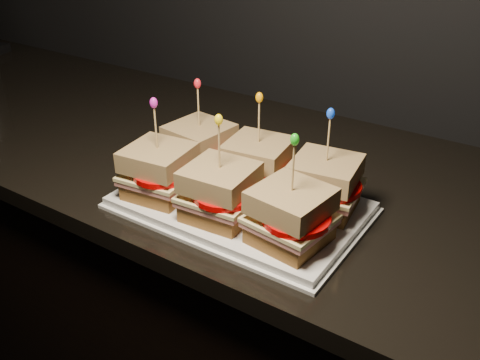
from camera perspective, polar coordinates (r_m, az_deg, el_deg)
The scene contains 46 objects.
cabinet at distance 1.43m, azimuth -8.13°, elevation -13.07°, with size 2.63×0.60×0.91m, color black.
granite_slab at distance 1.17m, azimuth -9.71°, elevation 4.38°, with size 2.67×0.64×0.03m, color black.
platter at distance 0.86m, azimuth -0.00°, elevation -2.68°, with size 0.38×0.23×0.02m, color white.
platter_rim at distance 0.86m, azimuth -0.00°, elevation -3.02°, with size 0.39×0.25×0.01m, color white.
sandwich_0_bread_bot at distance 0.95m, azimuth -4.23°, elevation 1.97°, with size 0.09×0.09×0.03m, color brown.
sandwich_0_ham at distance 0.94m, azimuth -4.27°, elevation 2.90°, with size 0.10×0.10×0.01m, color #C6615C.
sandwich_0_cheese at distance 0.94m, azimuth -4.28°, elevation 3.28°, with size 0.11×0.10×0.01m, color #F4E296.
sandwich_0_tomato at distance 0.93m, azimuth -3.93°, elevation 3.39°, with size 0.09×0.09×0.01m, color #D30404.
sandwich_0_bread_top at distance 0.93m, azimuth -4.35°, elevation 4.87°, with size 0.10×0.10×0.03m, color brown.
sandwich_0_pick at distance 0.91m, azimuth -4.45°, elevation 7.55°, with size 0.00×0.00×0.09m, color tan.
sandwich_0_frill at distance 0.89m, azimuth -4.56°, elevation 10.23°, with size 0.01×0.01×0.02m, color red.
sandwich_1_bread_bot at distance 0.89m, azimuth 1.91°, elevation 0.05°, with size 0.09×0.09×0.03m, color brown.
sandwich_1_ham at distance 0.88m, azimuth 1.93°, elevation 1.02°, with size 0.10×0.10×0.01m, color #C6615C.
sandwich_1_cheese at distance 0.88m, azimuth 1.94°, elevation 1.43°, with size 0.11×0.10×0.01m, color #F4E296.
sandwich_1_tomato at distance 0.86m, azimuth 2.41°, elevation 1.51°, with size 0.09×0.09×0.01m, color #D30404.
sandwich_1_bread_top at distance 0.87m, azimuth 1.97°, elevation 3.10°, with size 0.10×0.10×0.03m, color brown.
sandwich_1_pick at distance 0.85m, azimuth 2.02°, elevation 5.94°, with size 0.00×0.00×0.09m, color tan.
sandwich_1_frill at distance 0.83m, azimuth 2.08°, elevation 8.80°, with size 0.01×0.01×0.02m, color orange.
sandwich_2_bread_bot at distance 0.84m, azimuth 8.85°, elevation -2.13°, with size 0.09×0.09×0.03m, color brown.
sandwich_2_ham at distance 0.83m, azimuth 8.94°, elevation -1.11°, with size 0.10×0.10×0.01m, color #C6615C.
sandwich_2_cheese at distance 0.83m, azimuth 8.98°, elevation -0.70°, with size 0.11×0.10×0.01m, color #F4E296.
sandwich_2_tomato at distance 0.82m, azimuth 9.59°, elevation -0.64°, with size 0.09×0.09×0.01m, color #D30404.
sandwich_2_bread_top at distance 0.82m, azimuth 9.13°, elevation 1.04°, with size 0.10×0.10×0.03m, color brown.
sandwich_2_pick at distance 0.80m, azimuth 9.38°, elevation 4.00°, with size 0.00×0.00×0.09m, color tan.
sandwich_2_frill at distance 0.78m, azimuth 9.65°, elevation 7.01°, with size 0.01×0.01×0.02m, color blue.
sandwich_3_bread_bot at distance 0.88m, azimuth -8.48°, elevation -0.68°, with size 0.09×0.09×0.03m, color brown.
sandwich_3_ham at distance 0.87m, azimuth -8.56°, elevation 0.30°, with size 0.10×0.10×0.01m, color #C6615C.
sandwich_3_cheese at distance 0.87m, azimuth -8.59°, elevation 0.71°, with size 0.11×0.10×0.01m, color #F4E296.
sandwich_3_tomato at distance 0.85m, azimuth -8.28°, elevation 0.78°, with size 0.09×0.09×0.01m, color #D30404.
sandwich_3_bread_top at distance 0.85m, azimuth -8.73°, elevation 2.39°, with size 0.10×0.10×0.03m, color brown.
sandwich_3_pick at distance 0.83m, azimuth -8.96°, elevation 5.25°, with size 0.00×0.00×0.09m, color tan.
sandwich_3_frill at distance 0.82m, azimuth -9.20°, elevation 8.14°, with size 0.01×0.01×0.02m, color #C11EA3.
sandwich_4_bread_bot at distance 0.81m, azimuth -2.10°, elevation -2.99°, with size 0.09×0.09×0.03m, color brown.
sandwich_4_ham at distance 0.80m, azimuth -2.12°, elevation -1.95°, with size 0.10×0.10×0.01m, color #C6615C.
sandwich_4_cheese at distance 0.80m, azimuth -2.13°, elevation -1.52°, with size 0.11×0.10×0.01m, color #F4E296.
sandwich_4_tomato at distance 0.79m, azimuth -1.68°, elevation -1.48°, with size 0.09×0.09×0.01m, color #D30404.
sandwich_4_bread_top at distance 0.79m, azimuth -2.17°, elevation 0.27°, with size 0.10×0.10×0.03m, color brown.
sandwich_4_pick at distance 0.76m, azimuth -2.23°, elevation 3.33°, with size 0.00×0.00×0.09m, color tan.
sandwich_4_frill at distance 0.75m, azimuth -2.30°, elevation 6.45°, with size 0.01×0.01×0.02m, color yellow.
sandwich_5_bread_bot at distance 0.76m, azimuth 5.32°, elevation -5.62°, with size 0.09×0.09×0.03m, color brown.
sandwich_5_ham at distance 0.75m, azimuth 5.37°, elevation -4.54°, with size 0.10×0.10×0.01m, color #C6615C.
sandwich_5_cheese at distance 0.75m, azimuth 5.40°, elevation -4.09°, with size 0.11×0.10×0.01m, color #F4E296.
sandwich_5_tomato at distance 0.73m, azimuth 6.02°, elevation -4.09°, with size 0.09×0.09×0.01m, color #D30404.
sandwich_5_bread_top at distance 0.73m, azimuth 5.50°, elevation -2.22°, with size 0.10×0.10×0.03m, color brown.
sandwich_5_pick at distance 0.71m, azimuth 5.67°, elevation 1.01°, with size 0.00×0.00×0.09m, color tan.
sandwich_5_frill at distance 0.69m, azimuth 5.85°, elevation 4.32°, with size 0.01×0.01×0.02m, color #1EA918.
Camera 1 is at (0.06, 0.93, 1.40)m, focal length 40.00 mm.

